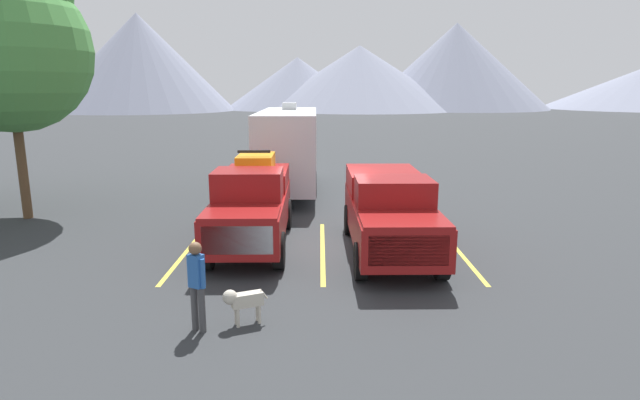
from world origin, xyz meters
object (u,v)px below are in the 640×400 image
Objects in this scene: pickup_truck_a at (249,202)px; camper_trailer_a at (286,146)px; person_a at (194,281)px; pickup_truck_b at (386,210)px; dog at (239,300)px.

pickup_truck_a is 0.62× the size of camper_trailer_a.
camper_trailer_a reaches higher than person_a.
pickup_truck_b is 3.38× the size of person_a.
pickup_truck_b reaches higher than person_a.
dog is at bearing -126.37° from pickup_truck_b.
person_a is at bearing -162.68° from dog.
person_a is 0.93m from dog.
pickup_truck_a is 7.56m from camper_trailer_a.
person_a is (-4.10, -4.78, -0.18)m from pickup_truck_b.
pickup_truck_b is 0.64× the size of camper_trailer_a.
pickup_truck_a is 5.48m from person_a.
pickup_truck_a reaches higher than dog.
dog is (0.44, -5.23, -0.72)m from pickup_truck_a.
dog is (0.76, 0.24, -0.48)m from person_a.
pickup_truck_a reaches higher than pickup_truck_b.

